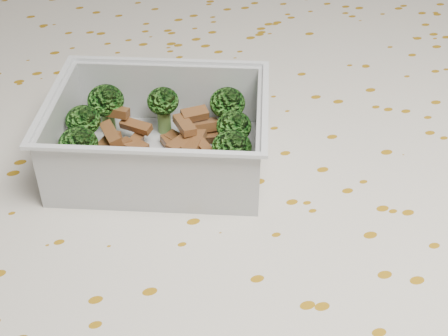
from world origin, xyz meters
name	(u,v)px	position (x,y,z in m)	size (l,w,h in m)	color
dining_table	(221,269)	(0.00, 0.00, 0.67)	(1.40, 0.90, 0.75)	brown
tablecloth	(221,225)	(0.00, 0.00, 0.72)	(1.46, 0.96, 0.19)	beige
lunch_container	(160,142)	(-0.03, 0.04, 0.78)	(0.20, 0.18, 0.06)	silver
broccoli_florets	(160,123)	(-0.03, 0.05, 0.79)	(0.15, 0.12, 0.04)	#608C3F
meat_pile	(168,137)	(-0.03, 0.05, 0.77)	(0.10, 0.08, 0.03)	brown
sausage	(158,174)	(-0.04, 0.01, 0.77)	(0.13, 0.07, 0.02)	#C96A24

